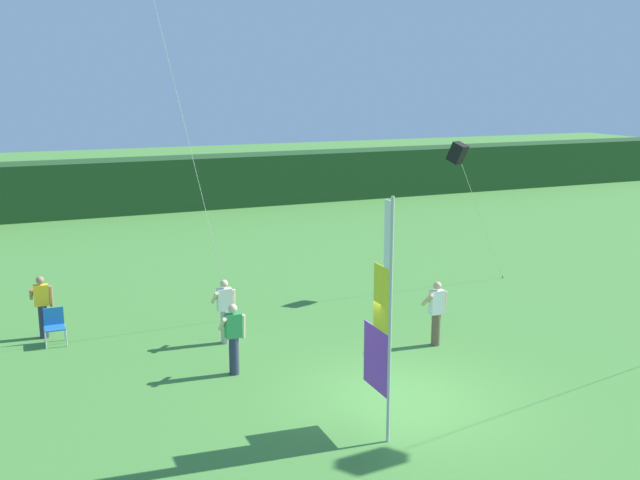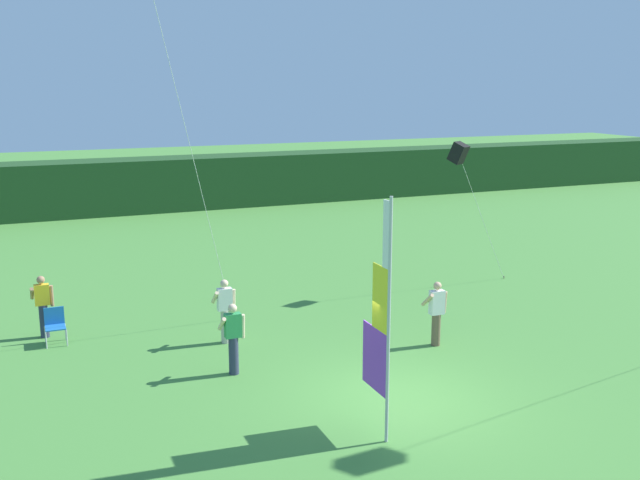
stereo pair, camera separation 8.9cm
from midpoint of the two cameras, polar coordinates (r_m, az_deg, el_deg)
ground_plane at (r=15.59m, az=5.79°, el=-12.10°), size 120.00×120.00×0.00m
distant_treeline at (r=37.94m, az=-12.17°, el=4.28°), size 80.00×2.40×2.61m
banner_flag at (r=13.27m, az=4.66°, el=-6.47°), size 0.06×1.03×4.51m
person_near_banner at (r=19.91m, az=-20.90°, el=-4.76°), size 0.55×0.48×1.61m
person_mid_field at (r=18.32m, az=8.89°, el=-5.51°), size 0.55×0.48×1.63m
person_far_left at (r=18.41m, az=-7.55°, el=-5.37°), size 0.55×0.48×1.63m
person_far_right at (r=16.48m, az=-6.89°, el=-7.49°), size 0.55×0.48×1.63m
folding_chair at (r=19.49m, az=-20.06°, el=-6.13°), size 0.51×0.51×0.89m
kite_black_box_0 at (r=22.62m, az=10.54°, el=6.63°), size 2.62×0.88×4.63m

